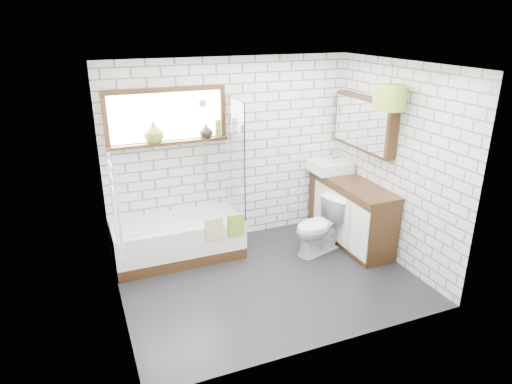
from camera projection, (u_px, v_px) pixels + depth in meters
name	position (u px, v px, depth m)	size (l,w,h in m)	color
floor	(269.00, 279.00, 5.50)	(3.40, 2.60, 0.01)	black
ceiling	(271.00, 65.00, 4.61)	(3.40, 2.60, 0.01)	white
wall_back	(231.00, 152.00, 6.18)	(3.40, 0.01, 2.50)	white
wall_front	(331.00, 229.00, 3.93)	(3.40, 0.01, 2.50)	white
wall_left	(110.00, 204.00, 4.45)	(0.01, 2.60, 2.50)	white
wall_right	(395.00, 164.00, 5.66)	(0.01, 2.60, 2.50)	white
window	(167.00, 117.00, 5.65)	(1.52, 0.16, 0.68)	black
towel_radiator	(116.00, 208.00, 4.49)	(0.06, 0.52, 1.00)	white
mirror_cabinet	(364.00, 123.00, 6.00)	(0.16, 1.20, 0.70)	black
shower_riser	(203.00, 148.00, 5.97)	(0.02, 0.02, 1.30)	silver
bathtub	(178.00, 239.00, 5.91)	(1.63, 0.72, 0.53)	white
shower_screen	(235.00, 158.00, 5.83)	(0.02, 0.72, 1.50)	white
towel_green	(236.00, 225.00, 5.75)	(0.21, 0.06, 0.29)	olive
towel_beige	(214.00, 228.00, 5.65)	(0.22, 0.05, 0.29)	tan
vanity	(350.00, 212.00, 6.30)	(0.50, 1.55, 0.89)	black
basin	(330.00, 166.00, 6.52)	(0.53, 0.46, 0.15)	white
tap	(340.00, 162.00, 6.56)	(0.03, 0.03, 0.15)	silver
toilet	(319.00, 226.00, 6.03)	(0.73, 0.41, 0.74)	white
vase_olive	(154.00, 134.00, 5.63)	(0.25, 0.25, 0.26)	olive
vase_dark	(206.00, 132.00, 5.88)	(0.18, 0.18, 0.18)	black
bottle	(218.00, 130.00, 5.93)	(0.07, 0.07, 0.22)	olive
pendant	(390.00, 97.00, 5.20)	(0.38, 0.38, 0.28)	olive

